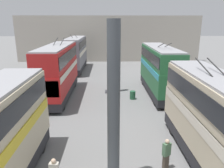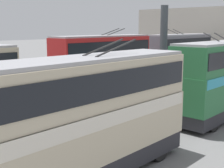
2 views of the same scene
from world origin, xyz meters
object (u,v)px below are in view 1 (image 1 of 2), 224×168
at_px(oil_drum, 133,95).
at_px(bus_right_mid, 58,68).
at_px(bus_left_near, 215,117).
at_px(bus_right_far, 76,52).
at_px(bus_left_far, 160,68).
at_px(person_by_left_row, 166,153).

bearing_deg(oil_drum, bus_right_mid, 82.67).
distance_m(bus_left_near, bus_right_mid, 15.85).
bearing_deg(bus_right_far, oil_drum, -151.71).
bearing_deg(bus_left_far, bus_left_near, 180.00).
bearing_deg(bus_left_near, oil_drum, 15.77).
height_order(bus_right_far, oil_drum, bus_right_far).
relative_size(bus_left_near, person_by_left_row, 5.70).
relative_size(bus_left_far, oil_drum, 12.11).
distance_m(bus_left_far, bus_right_mid, 10.69).
relative_size(person_by_left_row, oil_drum, 2.11).
distance_m(bus_right_mid, person_by_left_row, 14.70).
bearing_deg(bus_left_far, oil_drum, 119.23).
xyz_separation_m(person_by_left_row, oil_drum, (11.07, 0.51, -0.52)).
height_order(bus_right_mid, person_by_left_row, bus_right_mid).
height_order(bus_right_far, person_by_left_row, bus_right_far).
relative_size(bus_left_near, bus_right_far, 0.95).
bearing_deg(bus_left_near, bus_left_far, -0.00).
bearing_deg(bus_left_near, bus_right_mid, 42.31).
bearing_deg(bus_left_far, person_by_left_row, 168.84).
relative_size(bus_left_near, bus_left_far, 1.00).
bearing_deg(person_by_left_row, bus_left_near, -111.59).
distance_m(bus_right_far, oil_drum, 16.32).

